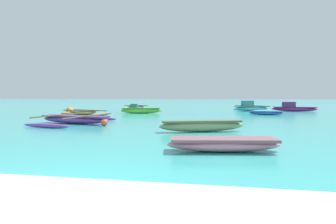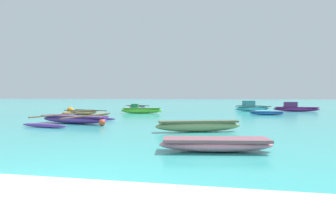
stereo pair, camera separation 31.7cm
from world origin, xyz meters
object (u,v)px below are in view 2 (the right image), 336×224
moored_boat_1 (85,113)px  moored_boat_3 (137,107)px  moored_boat_2 (137,109)px  mooring_buoy_1 (102,123)px  mooring_buoy_0 (70,110)px  moored_boat_0 (216,144)px  moored_boat_4 (295,108)px  moored_boat_9 (74,119)px  moored_boat_5 (267,113)px  moored_boat_8 (252,108)px  moored_boat_7 (142,110)px  moored_boat_6 (198,126)px

moored_boat_1 → moored_boat_3: 9.52m
moored_boat_2 → mooring_buoy_1: bearing=-84.0°
moored_boat_2 → moored_boat_3: (-1.22, 4.01, -0.04)m
moored_boat_2 → mooring_buoy_0: bearing=-140.3°
moored_boat_0 → moored_boat_1: (-10.14, 12.02, -0.03)m
moored_boat_4 → mooring_buoy_1: (-13.06, -14.79, -0.16)m
moored_boat_4 → moored_boat_9: bearing=-132.0°
moored_boat_1 → moored_boat_4: moored_boat_4 is taller
moored_boat_3 → mooring_buoy_0: size_ratio=6.03×
moored_boat_5 → moored_boat_9: moored_boat_9 is taller
moored_boat_9 → mooring_buoy_0: mooring_buoy_0 is taller
moored_boat_3 → moored_boat_5: size_ratio=1.28×
moored_boat_0 → moored_boat_4: (7.52, 19.87, 0.12)m
moored_boat_4 → moored_boat_9: 20.52m
moored_boat_3 → moored_boat_8: bearing=-62.7°
moored_boat_7 → mooring_buoy_1: bearing=-97.5°
moored_boat_0 → moored_boat_1: 15.73m
moored_boat_6 → moored_boat_3: bearing=96.9°
moored_boat_2 → moored_boat_6: (6.79, -13.62, 0.01)m
moored_boat_4 → moored_boat_2: bearing=-165.4°
moored_boat_6 → mooring_buoy_1: (-4.84, 1.28, -0.09)m
moored_boat_9 → mooring_buoy_1: bearing=-13.2°
mooring_buoy_1 → moored_boat_7: bearing=94.1°
moored_boat_5 → moored_boat_7: (-10.13, 0.07, 0.09)m
moored_boat_0 → moored_boat_8: (3.51, 19.60, 0.14)m
moored_boat_1 → moored_boat_8: moored_boat_8 is taller
moored_boat_6 → moored_boat_9: moored_boat_9 is taller
moored_boat_8 → moored_boat_0: bearing=-122.9°
moored_boat_3 → mooring_buoy_1: (3.17, -16.36, -0.04)m
moored_boat_3 → moored_boat_6: bearing=-119.8°
moored_boat_4 → moored_boat_5: bearing=-118.1°
moored_boat_3 → moored_boat_1: bearing=-152.9°
moored_boat_8 → moored_boat_9: bearing=-151.7°
moored_boat_0 → moored_boat_4: size_ratio=0.75×
moored_boat_6 → mooring_buoy_1: 5.01m
mooring_buoy_0 → mooring_buoy_1: size_ratio=1.67×
moored_boat_1 → moored_boat_3: size_ratio=1.25×
moored_boat_3 → mooring_buoy_0: 8.91m
mooring_buoy_1 → moored_boat_0: bearing=-42.5°
moored_boat_4 → moored_boat_9: (-15.08, -13.91, -0.10)m
moored_boat_5 → moored_boat_7: moored_boat_7 is taller
moored_boat_7 → moored_boat_8: bearing=16.2°
moored_boat_1 → moored_boat_0: bearing=-118.0°
moored_boat_0 → moored_boat_3: bearing=103.6°
moored_boat_3 → moored_boat_9: (1.15, -15.48, 0.02)m
moored_boat_2 → moored_boat_7: 3.21m
moored_boat_3 → moored_boat_8: (12.23, -1.83, 0.14)m
moored_boat_6 → mooring_buoy_1: moored_boat_6 is taller
moored_boat_4 → moored_boat_8: bearing=-170.9°
moored_boat_7 → moored_boat_5: bearing=-12.1°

